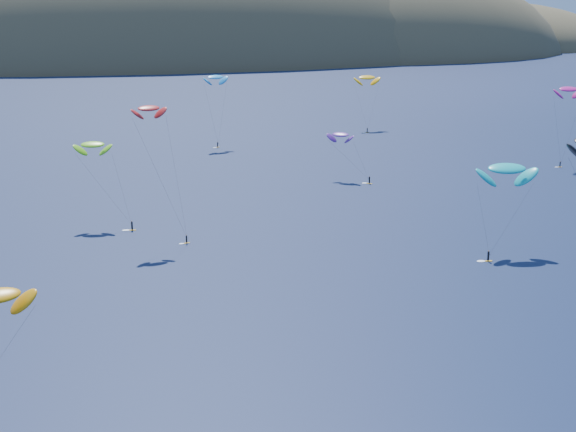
# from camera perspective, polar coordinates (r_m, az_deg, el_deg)

# --- Properties ---
(island) EXTENTS (730.00, 300.00, 210.00)m
(island) POSITION_cam_1_polar(r_m,az_deg,el_deg) (623.47, -7.98, 10.40)
(island) COLOR #3D3526
(island) RESTS_ON ground
(kitesurfer_3) EXTENTS (11.86, 12.18, 18.85)m
(kitesurfer_3) POSITION_cam_1_polar(r_m,az_deg,el_deg) (175.37, -13.72, 4.94)
(kitesurfer_3) COLOR gold
(kitesurfer_3) RESTS_ON ground
(kitesurfer_4) EXTENTS (9.08, 9.19, 23.74)m
(kitesurfer_4) POSITION_cam_1_polar(r_m,az_deg,el_deg) (256.86, -5.19, 9.81)
(kitesurfer_4) COLOR gold
(kitesurfer_4) RESTS_ON ground
(kitesurfer_5) EXTENTS (13.45, 11.43, 18.75)m
(kitesurfer_5) POSITION_cam_1_polar(r_m,az_deg,el_deg) (158.55, 15.30, 3.27)
(kitesurfer_5) COLOR gold
(kitesurfer_5) RESTS_ON ground
(kitesurfer_6) EXTENTS (9.87, 12.87, 13.48)m
(kitesurfer_6) POSITION_cam_1_polar(r_m,az_deg,el_deg) (211.72, 3.76, 5.79)
(kitesurfer_6) COLOR gold
(kitesurfer_6) RESTS_ON ground
(kitesurfer_8) EXTENTS (8.92, 7.45, 23.60)m
(kitesurfer_8) POSITION_cam_1_polar(r_m,az_deg,el_deg) (241.05, 19.34, 8.51)
(kitesurfer_8) COLOR gold
(kitesurfer_8) RESTS_ON ground
(kitesurfer_9) EXTENTS (10.11, 9.76, 27.90)m
(kitesurfer_9) POSITION_cam_1_polar(r_m,az_deg,el_deg) (160.63, -9.87, 7.53)
(kitesurfer_9) COLOR gold
(kitesurfer_9) RESTS_ON ground
(kitesurfer_11) EXTENTS (9.38, 14.21, 20.31)m
(kitesurfer_11) POSITION_cam_1_polar(r_m,az_deg,el_deg) (290.38, 5.64, 9.78)
(kitesurfer_11) COLOR gold
(kitesurfer_11) RESTS_ON ground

